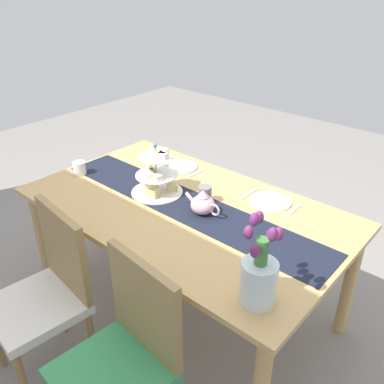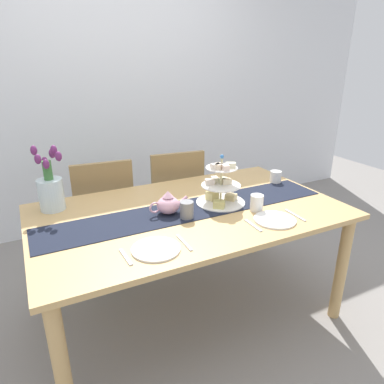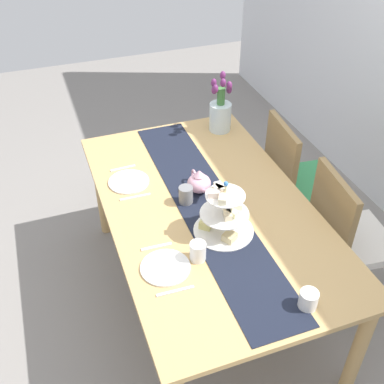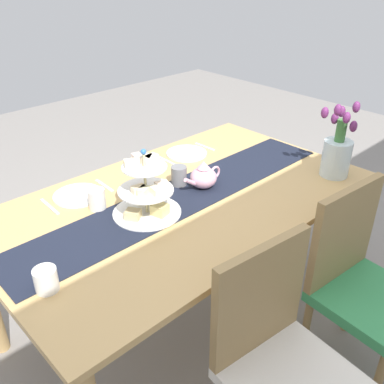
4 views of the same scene
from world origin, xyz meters
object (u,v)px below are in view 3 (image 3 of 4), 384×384
at_px(tiered_cake_stand, 224,216).
at_px(mug_grey, 186,195).
at_px(mug_white_text, 198,251).
at_px(dinner_plate_right, 165,267).
at_px(knife_right, 175,291).
at_px(dinner_plate_left, 129,182).
at_px(fork_right, 156,247).
at_px(chair_left, 294,177).
at_px(chair_right, 345,234).
at_px(dining_table, 207,218).
at_px(cream_jug, 308,300).
at_px(fork_left, 123,168).
at_px(knife_left, 135,197).
at_px(tulip_vase, 220,112).
at_px(teapot, 199,182).

relative_size(tiered_cake_stand, mug_grey, 3.20).
bearing_deg(mug_grey, mug_white_text, -11.66).
xyz_separation_m(dinner_plate_right, knife_right, (0.15, 0.00, -0.00)).
height_order(dinner_plate_left, fork_right, dinner_plate_left).
bearing_deg(mug_grey, chair_left, 108.35).
xyz_separation_m(chair_right, mug_grey, (-0.30, -0.85, 0.29)).
bearing_deg(chair_left, dinner_plate_left, -89.75).
bearing_deg(fork_right, dinner_plate_left, 180.00).
height_order(dining_table, knife_right, knife_right).
bearing_deg(chair_left, dining_table, -65.18).
height_order(cream_jug, fork_left, cream_jug).
bearing_deg(knife_left, fork_left, 180.00).
height_order(knife_left, knife_right, same).
xyz_separation_m(fork_left, knife_right, (0.99, 0.00, 0.00)).
bearing_deg(mug_grey, dinner_plate_right, -30.34).
bearing_deg(cream_jug, fork_right, -138.14).
height_order(knife_left, mug_grey, mug_grey).
bearing_deg(tulip_vase, mug_grey, -35.54).
bearing_deg(fork_right, knife_left, 180.00).
bearing_deg(fork_left, knife_right, 0.00).
bearing_deg(teapot, dining_table, 0.00).
bearing_deg(mug_white_text, chair_right, 96.99).
distance_m(knife_left, dinner_plate_right, 0.55).
height_order(chair_left, chair_right, same).
bearing_deg(knife_left, dinner_plate_left, 180.00).
relative_size(cream_jug, mug_white_text, 0.89).
relative_size(dinner_plate_left, knife_left, 1.35).
bearing_deg(tiered_cake_stand, mug_white_text, -53.85).
xyz_separation_m(tiered_cake_stand, fork_right, (-0.00, -0.35, -0.10)).
xyz_separation_m(chair_left, mug_grey, (0.28, -0.85, 0.29)).
bearing_deg(cream_jug, knife_right, -117.94).
height_order(tulip_vase, fork_left, tulip_vase).
xyz_separation_m(chair_left, knife_left, (0.15, -1.10, 0.24)).
relative_size(dining_table, knife_right, 10.54).
height_order(teapot, cream_jug, teapot).
bearing_deg(chair_right, teapot, -115.92).
bearing_deg(cream_jug, tulip_vase, 171.76).
height_order(fork_left, mug_white_text, mug_white_text).
xyz_separation_m(chair_right, dinner_plate_left, (-0.58, -1.10, 0.24)).
distance_m(tulip_vase, knife_right, 1.41).
bearing_deg(cream_jug, tiered_cake_stand, -164.80).
relative_size(dining_table, chair_right, 1.97).
height_order(dining_table, tiered_cake_stand, tiered_cake_stand).
bearing_deg(dinner_plate_left, dinner_plate_right, 0.00).
relative_size(fork_left, knife_right, 0.88).
height_order(chair_right, fork_right, chair_right).
distance_m(fork_left, mug_grey, 0.49).
distance_m(fork_left, knife_left, 0.29).
height_order(dining_table, mug_grey, mug_grey).
height_order(cream_jug, dinner_plate_left, cream_jug).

